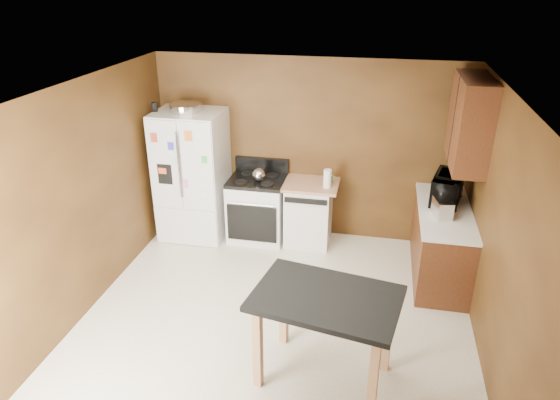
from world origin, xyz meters
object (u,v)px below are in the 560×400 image
(refrigerator, at_px, (192,175))
(dishwasher, at_px, (309,212))
(toaster, at_px, (442,208))
(green_canister, at_px, (330,179))
(island, at_px, (326,309))
(gas_range, at_px, (258,208))
(microwave, at_px, (447,189))
(kettle, at_px, (259,175))
(paper_towel, at_px, (327,179))
(pen_cup, at_px, (155,107))
(roasting_pan, at_px, (185,108))

(refrigerator, relative_size, dishwasher, 2.02)
(toaster, bearing_deg, green_canister, 138.06)
(refrigerator, bearing_deg, island, -48.56)
(toaster, bearing_deg, gas_range, 151.21)
(dishwasher, bearing_deg, microwave, -8.70)
(toaster, bearing_deg, dishwasher, 144.18)
(green_canister, distance_m, island, 2.63)
(toaster, height_order, refrigerator, refrigerator)
(kettle, relative_size, paper_towel, 0.74)
(microwave, bearing_deg, kettle, 100.43)
(kettle, bearing_deg, island, -63.60)
(island, bearing_deg, dishwasher, 101.89)
(pen_cup, xyz_separation_m, dishwasher, (2.05, 0.15, -1.41))
(kettle, relative_size, refrigerator, 0.10)
(refrigerator, bearing_deg, pen_cup, -170.86)
(kettle, distance_m, toaster, 2.40)
(island, bearing_deg, pen_cup, 137.37)
(roasting_pan, height_order, kettle, roasting_pan)
(gas_range, bearing_deg, island, -63.47)
(pen_cup, relative_size, paper_towel, 0.49)
(pen_cup, xyz_separation_m, island, (2.59, -2.38, -1.09))
(roasting_pan, bearing_deg, gas_range, 3.26)
(toaster, xyz_separation_m, island, (-1.12, -1.84, -0.23))
(roasting_pan, xyz_separation_m, paper_towel, (1.90, -0.02, -0.84))
(toaster, bearing_deg, pen_cup, 158.68)
(microwave, bearing_deg, pen_cup, 102.65)
(gas_range, bearing_deg, refrigerator, -176.19)
(microwave, xyz_separation_m, refrigerator, (-3.36, 0.18, -0.16))
(pen_cup, height_order, refrigerator, pen_cup)
(refrigerator, xyz_separation_m, island, (2.16, -2.45, -0.13))
(pen_cup, xyz_separation_m, gas_range, (1.33, 0.13, -1.40))
(gas_range, distance_m, dishwasher, 0.72)
(toaster, height_order, microwave, microwave)
(toaster, xyz_separation_m, dishwasher, (-1.65, 0.69, -0.55))
(refrigerator, distance_m, island, 3.27)
(dishwasher, bearing_deg, island, -78.11)
(roasting_pan, xyz_separation_m, gas_range, (0.94, 0.05, -1.39))
(green_canister, bearing_deg, microwave, -12.96)
(paper_towel, distance_m, gas_range, 1.12)
(gas_range, bearing_deg, microwave, -5.60)
(roasting_pan, bearing_deg, kettle, -1.32)
(roasting_pan, distance_m, gas_range, 1.68)
(pen_cup, bearing_deg, gas_range, 5.52)
(kettle, bearing_deg, dishwasher, 8.45)
(roasting_pan, relative_size, island, 0.30)
(roasting_pan, bearing_deg, toaster, -10.54)
(toaster, height_order, dishwasher, toaster)
(green_canister, distance_m, gas_range, 1.10)
(roasting_pan, distance_m, pen_cup, 0.41)
(paper_towel, bearing_deg, kettle, -179.62)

